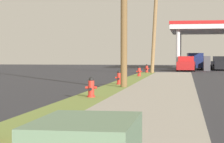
% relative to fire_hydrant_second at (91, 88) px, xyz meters
% --- Properties ---
extents(fire_hydrant_second, '(0.42, 0.38, 0.74)m').
position_rel_fire_hydrant_second_xyz_m(fire_hydrant_second, '(0.00, 0.00, 0.00)').
color(fire_hydrant_second, red).
rests_on(fire_hydrant_second, grass_verge).
extents(fire_hydrant_third, '(0.42, 0.37, 0.74)m').
position_rel_fire_hydrant_second_xyz_m(fire_hydrant_third, '(-0.09, 7.69, 0.00)').
color(fire_hydrant_third, red).
rests_on(fire_hydrant_third, grass_verge).
extents(fire_hydrant_fourth, '(0.42, 0.37, 0.74)m').
position_rel_fire_hydrant_second_xyz_m(fire_hydrant_fourth, '(-0.03, 17.58, 0.00)').
color(fire_hydrant_fourth, red).
rests_on(fire_hydrant_fourth, grass_verge).
extents(fire_hydrant_fifth, '(0.42, 0.38, 0.74)m').
position_rel_fire_hydrant_second_xyz_m(fire_hydrant_fifth, '(-0.12, 25.39, 0.00)').
color(fire_hydrant_fifth, red).
rests_on(fire_hydrant_fifth, grass_verge).
extents(utility_pole_background, '(1.24, 1.83, 10.28)m').
position_rel_fire_hydrant_second_xyz_m(utility_pole_background, '(0.75, 23.71, 4.90)').
color(utility_pole_background, '#937047').
rests_on(utility_pole_background, grass_verge).
extents(car_black_by_near_pump, '(2.10, 4.57, 1.57)m').
position_rel_fire_hydrant_second_xyz_m(car_black_by_near_pump, '(7.24, 36.96, 0.28)').
color(car_black_by_near_pump, black).
rests_on(car_black_by_near_pump, ground).
extents(car_red_by_far_pump, '(2.10, 4.57, 1.57)m').
position_rel_fire_hydrant_second_xyz_m(car_red_by_far_pump, '(3.41, 33.46, 0.28)').
color(car_red_by_far_pump, red).
rests_on(car_red_by_far_pump, ground).
extents(truck_navy_at_forecourt, '(2.54, 5.55, 1.97)m').
position_rel_fire_hydrant_second_xyz_m(truck_navy_at_forecourt, '(4.55, 40.85, 0.47)').
color(truck_navy_at_forecourt, navy).
rests_on(truck_navy_at_forecourt, ground).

